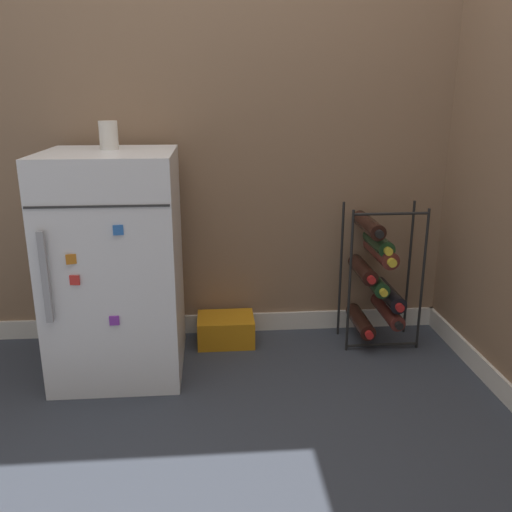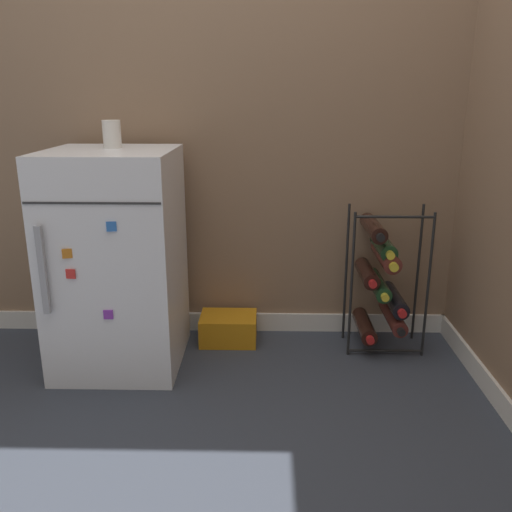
# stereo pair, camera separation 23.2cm
# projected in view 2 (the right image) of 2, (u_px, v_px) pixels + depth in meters

# --- Properties ---
(ground_plane) EXTENTS (14.00, 14.00, 0.00)m
(ground_plane) POSITION_uv_depth(u_px,v_px,m) (245.00, 403.00, 2.06)
(ground_plane) COLOR #333842
(wall_back) EXTENTS (6.90, 0.07, 2.50)m
(wall_back) POSITION_uv_depth(u_px,v_px,m) (250.00, 67.00, 2.37)
(wall_back) COLOR #84664C
(wall_back) RESTS_ON ground_plane
(mini_fridge) EXTENTS (0.51, 0.55, 0.92)m
(mini_fridge) POSITION_uv_depth(u_px,v_px,m) (117.00, 260.00, 2.27)
(mini_fridge) COLOR white
(mini_fridge) RESTS_ON ground_plane
(wine_rack) EXTENTS (0.34, 0.33, 0.66)m
(wine_rack) POSITION_uv_depth(u_px,v_px,m) (381.00, 279.00, 2.42)
(wine_rack) COLOR black
(wine_rack) RESTS_ON ground_plane
(soda_box) EXTENTS (0.26, 0.20, 0.13)m
(soda_box) POSITION_uv_depth(u_px,v_px,m) (228.00, 328.00, 2.56)
(soda_box) COLOR orange
(soda_box) RESTS_ON ground_plane
(fridge_top_cup) EXTENTS (0.07, 0.07, 0.11)m
(fridge_top_cup) POSITION_uv_depth(u_px,v_px,m) (112.00, 134.00, 2.18)
(fridge_top_cup) COLOR silver
(fridge_top_cup) RESTS_ON mini_fridge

